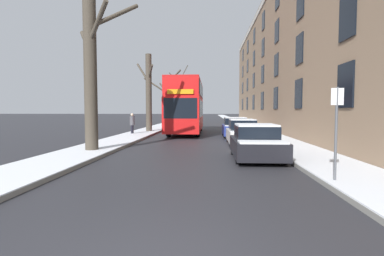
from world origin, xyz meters
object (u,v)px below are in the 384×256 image
pedestrian_left_sidewalk (132,123)px  street_sign_post (336,130)px  bare_tree_left_2 (166,99)px  parked_car_1 (242,133)px  double_decker_bus (186,104)px  bare_tree_left_3 (178,96)px  bare_tree_left_0 (90,57)px  parked_car_0 (256,143)px  bare_tree_left_1 (149,92)px  parked_car_2 (235,128)px

pedestrian_left_sidewalk → street_sign_post: (9.47, -15.39, 0.53)m
bare_tree_left_2 → parked_car_1: 22.04m
double_decker_bus → parked_car_1: size_ratio=2.41×
double_decker_bus → bare_tree_left_3: bearing=97.8°
bare_tree_left_0 → street_sign_post: size_ratio=3.64×
pedestrian_left_sidewalk → parked_car_0: bearing=32.5°
parked_car_0 → pedestrian_left_sidewalk: pedestrian_left_sidewalk is taller
street_sign_post → parked_car_0: bearing=107.9°
bare_tree_left_2 → bare_tree_left_3: bare_tree_left_3 is taller
bare_tree_left_0 → parked_car_1: bearing=28.7°
parked_car_1 → parked_car_0: bearing=-90.0°
bare_tree_left_2 → double_decker_bus: bearing=-73.9°
bare_tree_left_1 → street_sign_post: bearing=-64.5°
bare_tree_left_1 → bare_tree_left_3: (0.08, 23.66, 0.69)m
bare_tree_left_3 → parked_car_0: bearing=-79.1°
bare_tree_left_0 → parked_car_2: bare_tree_left_0 is taller
parked_car_0 → pedestrian_left_sidewalk: 13.71m
bare_tree_left_1 → parked_car_2: bare_tree_left_1 is taller
parked_car_2 → street_sign_post: (1.40, -14.72, 0.81)m
parked_car_1 → parked_car_2: 5.01m
parked_car_2 → pedestrian_left_sidewalk: size_ratio=2.30×
bare_tree_left_3 → parked_car_1: (7.27, -32.31, -3.66)m
bare_tree_left_0 → parked_car_0: size_ratio=2.41×
pedestrian_left_sidewalk → bare_tree_left_3: bearing=174.7°
bare_tree_left_3 → bare_tree_left_2: bearing=-91.4°
bare_tree_left_2 → parked_car_0: size_ratio=1.78×
bare_tree_left_2 → parked_car_0: 27.13m
bare_tree_left_1 → street_sign_post: (8.74, -18.36, -2.15)m
bare_tree_left_2 → parked_car_1: size_ratio=1.59×
bare_tree_left_3 → double_decker_bus: bare_tree_left_3 is taller
double_decker_bus → bare_tree_left_0: bearing=-106.2°
bare_tree_left_0 → double_decker_bus: 12.63m
bare_tree_left_3 → pedestrian_left_sidewalk: size_ratio=5.38×
bare_tree_left_0 → parked_car_1: size_ratio=2.16×
bare_tree_left_2 → bare_tree_left_3: bearing=88.6°
double_decker_bus → pedestrian_left_sidewalk: double_decker_bus is taller
parked_car_0 → parked_car_1: (0.00, 5.39, 0.02)m
bare_tree_left_1 → street_sign_post: size_ratio=2.67×
bare_tree_left_1 → parked_car_1: bare_tree_left_1 is taller
double_decker_bus → parked_car_1: double_decker_bus is taller
bare_tree_left_3 → parked_car_0: 38.57m
bare_tree_left_1 → parked_car_1: 11.73m
bare_tree_left_3 → parked_car_1: size_ratio=2.14×
parked_car_0 → parked_car_2: size_ratio=0.98×
parked_car_0 → street_sign_post: size_ratio=1.51×
bare_tree_left_3 → pedestrian_left_sidewalk: (-0.80, -26.63, -3.37)m
bare_tree_left_1 → parked_car_0: size_ratio=1.76×
bare_tree_left_2 → pedestrian_left_sidewalk: bare_tree_left_2 is taller
bare_tree_left_1 → bare_tree_left_2: size_ratio=0.99×
parked_car_0 → parked_car_1: 5.39m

